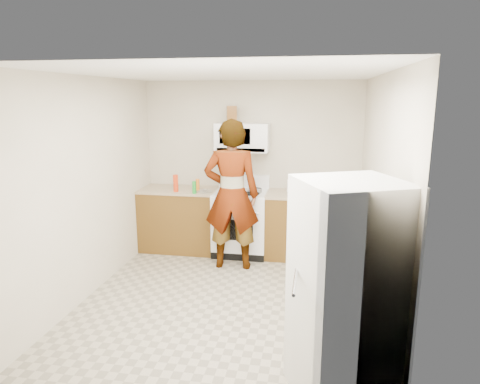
% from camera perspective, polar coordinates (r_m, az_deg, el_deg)
% --- Properties ---
extents(floor, '(3.60, 3.60, 0.00)m').
position_cam_1_polar(floor, '(5.08, -1.68, -13.94)').
color(floor, gray).
rests_on(floor, ground).
extents(back_wall, '(3.20, 0.02, 2.50)m').
position_cam_1_polar(back_wall, '(6.39, 1.51, 3.41)').
color(back_wall, beige).
rests_on(back_wall, floor).
extents(right_wall, '(0.02, 3.60, 2.50)m').
position_cam_1_polar(right_wall, '(4.61, 17.96, -0.79)').
color(right_wall, beige).
rests_on(right_wall, floor).
extents(cabinet_left, '(1.12, 0.62, 0.90)m').
position_cam_1_polar(cabinet_left, '(6.52, -8.04, -3.74)').
color(cabinet_left, '#583B14').
rests_on(cabinet_left, floor).
extents(counter_left, '(1.14, 0.64, 0.03)m').
position_cam_1_polar(counter_left, '(6.40, -8.16, 0.28)').
color(counter_left, '#9C856A').
rests_on(counter_left, cabinet_left).
extents(cabinet_right, '(0.80, 0.62, 0.90)m').
position_cam_1_polar(cabinet_right, '(6.21, 7.28, -4.53)').
color(cabinet_right, '#583B14').
rests_on(cabinet_right, floor).
extents(counter_right, '(0.82, 0.64, 0.03)m').
position_cam_1_polar(counter_right, '(6.09, 7.40, -0.32)').
color(counter_right, '#9C856A').
rests_on(counter_right, cabinet_right).
extents(gas_range, '(0.76, 0.65, 1.13)m').
position_cam_1_polar(gas_range, '(6.28, 0.14, -3.91)').
color(gas_range, white).
rests_on(gas_range, floor).
extents(microwave, '(0.76, 0.38, 0.40)m').
position_cam_1_polar(microwave, '(6.17, 0.35, 7.31)').
color(microwave, white).
rests_on(microwave, back_wall).
extents(person, '(0.77, 0.55, 2.00)m').
position_cam_1_polar(person, '(5.64, -1.13, -0.41)').
color(person, tan).
rests_on(person, floor).
extents(fridge, '(0.92, 0.92, 1.70)m').
position_cam_1_polar(fridge, '(3.33, 14.03, -13.01)').
color(fridge, silver).
rests_on(fridge, floor).
extents(kettle, '(0.18, 0.18, 0.17)m').
position_cam_1_polar(kettle, '(6.17, 6.94, 0.83)').
color(kettle, white).
rests_on(kettle, counter_right).
extents(jug, '(0.17, 0.17, 0.24)m').
position_cam_1_polar(jug, '(6.21, -1.12, 10.30)').
color(jug, brown).
rests_on(jug, microwave).
extents(saucepan, '(0.23, 0.23, 0.11)m').
position_cam_1_polar(saucepan, '(6.34, -1.23, 1.13)').
color(saucepan, silver).
rests_on(saucepan, gas_range).
extents(tray, '(0.27, 0.19, 0.05)m').
position_cam_1_polar(tray, '(6.08, 1.63, 0.12)').
color(tray, silver).
rests_on(tray, gas_range).
extents(bottle_spray, '(0.07, 0.07, 0.24)m').
position_cam_1_polar(bottle_spray, '(6.19, -8.57, 1.17)').
color(bottle_spray, red).
rests_on(bottle_spray, counter_left).
extents(bottle_hot_sauce, '(0.07, 0.07, 0.17)m').
position_cam_1_polar(bottle_hot_sauce, '(6.23, -5.66, 0.97)').
color(bottle_hot_sauce, orange).
rests_on(bottle_hot_sauce, counter_left).
extents(bottle_green_cap, '(0.07, 0.07, 0.18)m').
position_cam_1_polar(bottle_green_cap, '(6.03, -6.12, 0.61)').
color(bottle_green_cap, '#198C26').
rests_on(bottle_green_cap, counter_left).
extents(pot_lid, '(0.31, 0.31, 0.01)m').
position_cam_1_polar(pot_lid, '(6.15, -4.87, 0.09)').
color(pot_lid, white).
rests_on(pot_lid, counter_left).
extents(broom, '(0.26, 0.12, 1.20)m').
position_cam_1_polar(broom, '(5.84, 15.49, -4.39)').
color(broom, silver).
rests_on(broom, floor).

